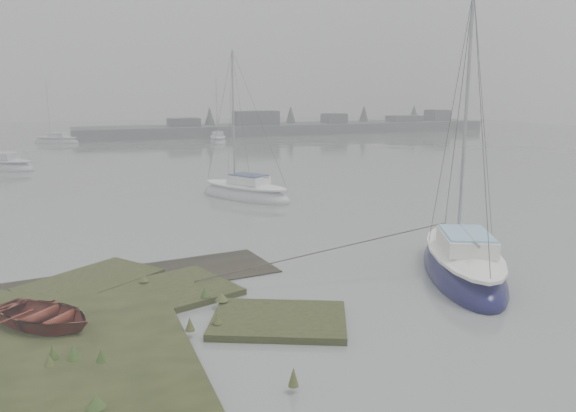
{
  "coord_description": "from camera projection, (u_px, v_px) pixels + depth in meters",
  "views": [
    {
      "loc": [
        -4.32,
        -13.51,
        6.02
      ],
      "look_at": [
        3.14,
        5.6,
        1.8
      ],
      "focal_mm": 35.0,
      "sensor_mm": 36.0,
      "label": 1
    }
  ],
  "objects": [
    {
      "name": "sailboat_main",
      "position": [
        463.0,
        266.0,
        18.61
      ],
      "size": [
        5.19,
        7.33,
        9.93
      ],
      "rotation": [
        0.0,
        0.0,
        -0.46
      ],
      "color": "#0D0D3B",
      "rests_on": "ground"
    },
    {
      "name": "ground",
      "position": [
        132.0,
        172.0,
        42.45
      ],
      "size": [
        160.0,
        160.0,
        0.0
      ],
      "primitive_type": "plane",
      "color": "slate",
      "rests_on": "ground"
    },
    {
      "name": "sailboat_far_a",
      "position": [
        2.0,
        166.0,
        43.62
      ],
      "size": [
        5.96,
        5.52,
        8.65
      ],
      "rotation": [
        0.0,
        0.0,
        0.86
      ],
      "color": "#B7BDC2",
      "rests_on": "ground"
    },
    {
      "name": "far_shoreline",
      "position": [
        299.0,
        127.0,
        80.95
      ],
      "size": [
        60.0,
        8.0,
        4.15
      ],
      "color": "#4C4F51",
      "rests_on": "ground"
    },
    {
      "name": "sailboat_white",
      "position": [
        245.0,
        193.0,
        32.03
      ],
      "size": [
        5.06,
        6.47,
        8.92
      ],
      "rotation": [
        0.0,
        0.0,
        0.55
      ],
      "color": "silver",
      "rests_on": "ground"
    },
    {
      "name": "sailboat_far_b",
      "position": [
        218.0,
        140.0,
        66.44
      ],
      "size": [
        2.99,
        6.06,
        8.19
      ],
      "rotation": [
        0.0,
        0.0,
        -0.19
      ],
      "color": "silver",
      "rests_on": "ground"
    },
    {
      "name": "sailboat_far_c",
      "position": [
        56.0,
        141.0,
        65.94
      ],
      "size": [
        5.76,
        4.63,
        7.98
      ],
      "rotation": [
        0.0,
        0.0,
        1.0
      ],
      "color": "silver",
      "rests_on": "ground"
    },
    {
      "name": "dinghy",
      "position": [
        44.0,
        315.0,
        14.02
      ],
      "size": [
        3.49,
        3.5,
        0.6
      ],
      "primitive_type": "imported",
      "rotation": [
        0.0,
        0.0,
        0.77
      ],
      "color": "maroon",
      "rests_on": "marsh_bank"
    }
  ]
}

